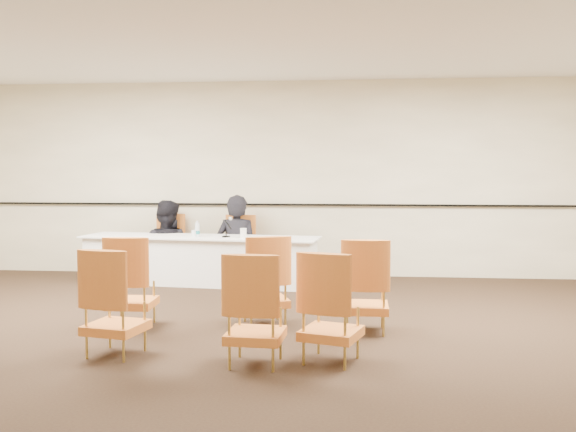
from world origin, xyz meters
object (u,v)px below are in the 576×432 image
(water_bottle, at_px, (197,229))
(coffee_cup, at_px, (243,233))
(aud_chair_back_left, at_px, (116,302))
(aud_chair_back_right, at_px, (331,306))
(panel_table, at_px, (200,260))
(aud_chair_front_right, at_px, (365,285))
(panelist_second, at_px, (166,255))
(panelist_main_chair, at_px, (237,247))
(aud_chair_back_mid, at_px, (256,308))
(aud_chair_front_left, at_px, (132,281))
(panelist_main, at_px, (237,255))
(panelist_second_chair, at_px, (166,246))
(microphone, at_px, (226,227))
(aud_chair_front_mid, at_px, (265,280))
(drinking_glass, at_px, (194,234))

(water_bottle, xyz_separation_m, coffee_cup, (0.69, -0.15, -0.04))
(aud_chair_back_left, xyz_separation_m, aud_chair_back_right, (1.89, -0.01, 0.00))
(panel_table, bearing_deg, water_bottle, -96.81)
(coffee_cup, bearing_deg, aud_chair_front_right, -54.78)
(panel_table, relative_size, panelist_second, 2.03)
(water_bottle, bearing_deg, coffee_cup, -12.02)
(panelist_main_chair, distance_m, aud_chair_back_mid, 4.32)
(aud_chair_front_left, xyz_separation_m, aud_chair_back_right, (2.10, -1.04, 0.00))
(panelist_main, relative_size, aud_chair_front_left, 1.93)
(panelist_second_chair, height_order, aud_chair_back_mid, same)
(panelist_second, relative_size, microphone, 5.87)
(coffee_cup, xyz_separation_m, aud_chair_front_right, (1.64, -2.32, -0.28))
(microphone, distance_m, aud_chair_front_right, 3.12)
(panelist_main, distance_m, aud_chair_front_left, 3.09)
(panelist_main, xyz_separation_m, panelist_second_chair, (-1.13, 0.11, 0.12))
(aud_chair_front_mid, bearing_deg, microphone, 90.98)
(panelist_second_chair, bearing_deg, aud_chair_back_right, -51.64)
(coffee_cup, distance_m, aud_chair_front_right, 2.85)
(panel_table, bearing_deg, coffee_cup, -12.50)
(coffee_cup, distance_m, aud_chair_back_left, 3.42)
(panelist_main, xyz_separation_m, microphone, (-0.05, -0.57, 0.48))
(aud_chair_front_mid, relative_size, aud_chair_front_right, 1.00)
(panel_table, bearing_deg, aud_chair_back_mid, -63.96)
(water_bottle, height_order, aud_chair_back_right, aud_chair_back_right)
(panel_table, distance_m, aud_chair_front_mid, 2.67)
(coffee_cup, height_order, aud_chair_front_left, aud_chair_front_left)
(panelist_second, bearing_deg, aud_chair_front_left, 108.03)
(water_bottle, distance_m, drinking_glass, 0.08)
(panelist_second_chair, xyz_separation_m, water_bottle, (0.66, -0.67, 0.32))
(panelist_second_chair, xyz_separation_m, aud_chair_back_right, (2.68, -4.20, 0.00))
(panelist_second_chair, bearing_deg, aud_chair_back_mid, -58.85)
(microphone, distance_m, aud_chair_front_left, 2.54)
(panel_table, bearing_deg, aud_chair_back_left, -82.32)
(panelist_main, bearing_deg, aud_chair_front_mid, 115.47)
(aud_chair_front_mid, bearing_deg, aud_chair_front_right, -30.54)
(drinking_glass, bearing_deg, panelist_second, 131.29)
(panelist_second_chair, bearing_deg, panel_table, -35.59)
(panel_table, xyz_separation_m, panelist_main, (0.45, 0.48, 0.01))
(panelist_second_chair, xyz_separation_m, aud_chair_back_left, (0.79, -4.18, 0.00))
(panelist_main_chair, distance_m, panelist_second, 1.14)
(panel_table, xyz_separation_m, aud_chair_front_left, (-0.10, -2.56, 0.13))
(water_bottle, height_order, drinking_glass, water_bottle)
(coffee_cup, distance_m, aud_chair_back_right, 3.65)
(coffee_cup, height_order, aud_chair_back_right, aud_chair_back_right)
(panelist_main_chair, bearing_deg, aud_chair_front_mid, -68.24)
(drinking_glass, bearing_deg, panelist_second_chair, 131.29)
(panelist_main, height_order, water_bottle, panelist_main)
(panelist_second_chair, bearing_deg, panelist_main_chair, -0.00)
(aud_chair_back_mid, bearing_deg, aud_chair_back_right, 15.84)
(panelist_second_chair, distance_m, aud_chair_front_left, 3.21)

